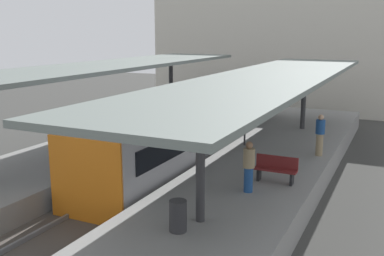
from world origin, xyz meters
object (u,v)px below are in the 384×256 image
(platform_sign, at_px, (245,109))
(passenger_far_end, at_px, (57,142))
(commuter_train, at_px, (197,125))
(passenger_mid_platform, at_px, (249,166))
(passenger_near_bench, at_px, (320,134))
(platform_bench, at_px, (276,168))
(litter_bin, at_px, (178,216))

(platform_sign, distance_m, passenger_far_end, 7.86)
(commuter_train, height_order, passenger_mid_platform, commuter_train)
(passenger_near_bench, bearing_deg, platform_sign, 175.20)
(platform_sign, height_order, passenger_near_bench, platform_sign)
(platform_bench, bearing_deg, passenger_near_bench, 79.59)
(platform_sign, bearing_deg, commuter_train, -179.02)
(platform_sign, xyz_separation_m, passenger_near_bench, (3.22, -0.27, -0.76))
(platform_sign, relative_size, passenger_mid_platform, 1.38)
(platform_sign, xyz_separation_m, litter_bin, (1.31, -8.85, -1.22))
(platform_sign, bearing_deg, litter_bin, -81.60)
(platform_bench, xyz_separation_m, passenger_far_end, (-7.82, -1.59, 0.40))
(passenger_mid_platform, height_order, passenger_far_end, passenger_far_end)
(passenger_near_bench, distance_m, passenger_mid_platform, 5.32)
(passenger_near_bench, relative_size, passenger_far_end, 1.00)
(platform_bench, relative_size, passenger_near_bench, 0.84)
(commuter_train, relative_size, passenger_mid_platform, 9.94)
(passenger_far_end, bearing_deg, passenger_near_bench, 32.67)
(litter_bin, relative_size, passenger_mid_platform, 0.50)
(commuter_train, distance_m, litter_bin, 9.51)
(platform_bench, height_order, passenger_near_bench, passenger_near_bench)
(platform_bench, height_order, litter_bin, platform_bench)
(platform_sign, height_order, passenger_mid_platform, platform_sign)
(passenger_mid_platform, bearing_deg, commuter_train, 128.13)
(platform_sign, xyz_separation_m, passenger_mid_platform, (1.99, -5.45, -0.79))
(litter_bin, bearing_deg, platform_bench, 75.64)
(commuter_train, relative_size, passenger_near_bench, 9.56)
(platform_bench, height_order, platform_sign, platform_sign)
(passenger_mid_platform, xyz_separation_m, passenger_far_end, (-7.30, -0.30, 0.03))
(platform_sign, relative_size, passenger_near_bench, 1.32)
(passenger_mid_platform, bearing_deg, litter_bin, -101.34)
(litter_bin, bearing_deg, passenger_mid_platform, 78.66)
(passenger_mid_platform, bearing_deg, passenger_near_bench, 76.60)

